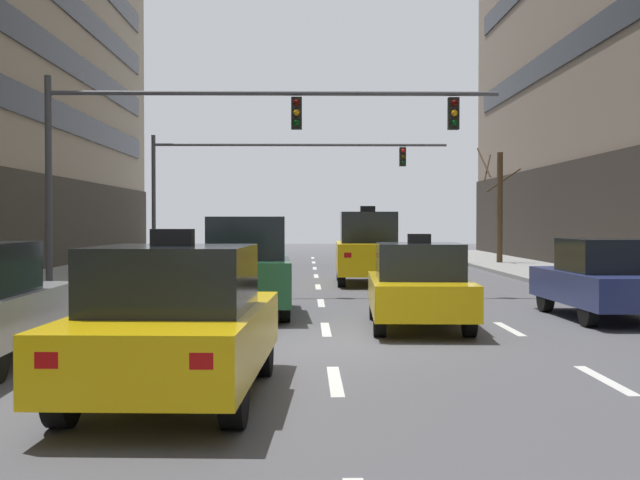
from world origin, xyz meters
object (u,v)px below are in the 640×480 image
taxi_driving_4 (418,286)px  traffic_signal_0 (220,132)px  taxi_driving_2 (176,323)px  car_driving_3 (247,266)px  traffic_signal_1 (256,169)px  car_parked_2 (605,279)px  street_tree_0 (499,205)px  taxi_driving_1 (368,248)px

taxi_driving_4 → traffic_signal_0: 8.81m
taxi_driving_2 → taxi_driving_4: size_ratio=1.09×
car_driving_3 → traffic_signal_1: (-0.96, 20.06, 3.24)m
car_parked_2 → street_tree_0: bearing=83.0°
taxi_driving_2 → car_driving_3: (0.20, 8.42, 0.18)m
traffic_signal_1 → street_tree_0: (10.73, -0.33, -1.57)m
taxi_driving_2 → traffic_signal_1: traffic_signal_1 is taller
car_parked_2 → taxi_driving_4: bearing=-160.9°
traffic_signal_0 → traffic_signal_1: (0.05, 15.44, -0.03)m
taxi_driving_2 → taxi_driving_1: bearing=78.9°
car_parked_2 → street_tree_0: 20.80m
car_driving_3 → traffic_signal_0: (-1.01, 4.62, 3.27)m
taxi_driving_2 → traffic_signal_1: 28.70m
taxi_driving_4 → traffic_signal_1: 22.93m
taxi_driving_1 → street_tree_0: bearing=58.7°
taxi_driving_2 → car_parked_2: size_ratio=1.06×
car_driving_3 → taxi_driving_4: 3.99m
taxi_driving_1 → traffic_signal_1: size_ratio=0.36×
taxi_driving_1 → taxi_driving_2: taxi_driving_1 is taller
taxi_driving_1 → taxi_driving_2: bearing=-101.1°
taxi_driving_2 → taxi_driving_4: taxi_driving_2 is taller
taxi_driving_2 → car_driving_3: bearing=88.6°
car_driving_3 → traffic_signal_0: 5.75m
car_driving_3 → taxi_driving_4: bearing=-33.5°
car_driving_3 → street_tree_0: street_tree_0 is taller
car_parked_2 → traffic_signal_0: size_ratio=0.37×
taxi_driving_4 → traffic_signal_0: traffic_signal_0 is taller
taxi_driving_2 → car_parked_2: (7.46, 7.59, -0.04)m
traffic_signal_0 → car_parked_2: bearing=-33.4°
taxi_driving_2 → street_tree_0: 29.92m
taxi_driving_2 → street_tree_0: bearing=70.5°
car_parked_2 → traffic_signal_0: 10.50m
car_driving_3 → traffic_signal_1: 20.34m
traffic_signal_0 → taxi_driving_1: bearing=45.6°
taxi_driving_2 → traffic_signal_0: bearing=93.5°
car_driving_3 → street_tree_0: (9.77, 19.73, 1.67)m
taxi_driving_1 → taxi_driving_2: 17.65m
taxi_driving_1 → taxi_driving_2: (-3.38, -17.32, -0.28)m
taxi_driving_4 → taxi_driving_1: bearing=90.7°
car_driving_3 → traffic_signal_0: traffic_signal_0 is taller
taxi_driving_2 → car_driving_3: 8.43m
street_tree_0 → taxi_driving_4: bearing=-106.4°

